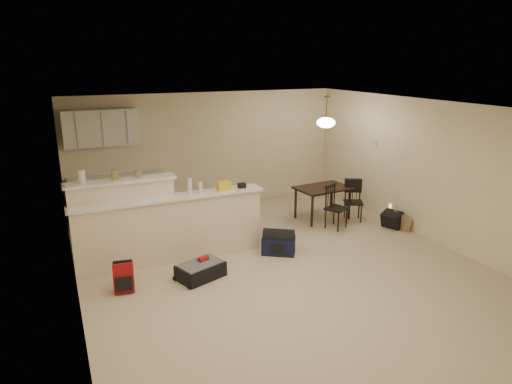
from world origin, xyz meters
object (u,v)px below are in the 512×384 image
suitcase (201,271)px  red_backpack (124,277)px  dining_chair_far (353,201)px  navy_duffel (279,245)px  dining_table (323,191)px  pendant_lamp (326,122)px  black_daypack (392,220)px  dining_chair_near (337,207)px

suitcase → red_backpack: bearing=157.6°
dining_chair_far → suitcase: dining_chair_far is taller
navy_duffel → dining_chair_far: bearing=55.5°
dining_table → suitcase: dining_table is taller
pendant_lamp → black_daypack: size_ratio=1.71×
dining_chair_near → suitcase: (-3.05, -0.94, -0.31)m
dining_table → black_daypack: (0.95, -1.02, -0.43)m
dining_table → pendant_lamp: 1.40m
black_daypack → dining_table: bearing=21.6°
suitcase → pendant_lamp: bearing=6.5°
dining_chair_near → navy_duffel: size_ratio=1.55×
red_backpack → navy_duffel: red_backpack is taller
dining_chair_near → pendant_lamp: bearing=60.6°
pendant_lamp → black_daypack: bearing=-47.0°
red_backpack → pendant_lamp: bearing=28.3°
navy_duffel → black_daypack: 2.59m
black_daypack → red_backpack: bearing=73.4°
navy_duffel → black_daypack: black_daypack is taller
suitcase → black_daypack: size_ratio=1.85×
dining_table → suitcase: size_ratio=1.69×
dining_chair_near → red_backpack: dining_chair_near is taller
suitcase → navy_duffel: (1.47, 0.31, 0.04)m
dining_chair_far → red_backpack: bearing=-139.7°
red_backpack → navy_duffel: (2.58, 0.25, -0.06)m
pendant_lamp → suitcase: size_ratio=0.92×
dining_table → navy_duffel: (-1.62, -1.21, -0.44)m
pendant_lamp → dining_table: bearing=0.0°
pendant_lamp → suitcase: bearing=-153.9°
pendant_lamp → navy_duffel: size_ratio=1.13×
dining_table → black_daypack: 1.46m
pendant_lamp → navy_duffel: pendant_lamp is taller
dining_chair_far → navy_duffel: bearing=-131.0°
dining_chair_far → red_backpack: dining_chair_far is taller
dining_chair_near → navy_duffel: dining_chair_near is taller
dining_table → dining_chair_near: bearing=-99.6°
dining_table → black_daypack: bearing=-51.7°
dining_table → suitcase: bearing=-158.6°
dining_chair_near → suitcase: 3.20m
black_daypack → navy_duffel: bearing=72.6°
dining_chair_far → suitcase: (-3.61, -1.17, -0.30)m
dining_chair_near → suitcase: dining_chair_near is taller
suitcase → black_daypack: (4.05, 0.49, 0.05)m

